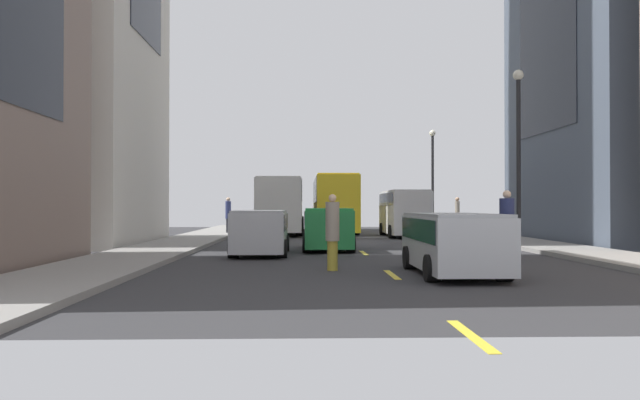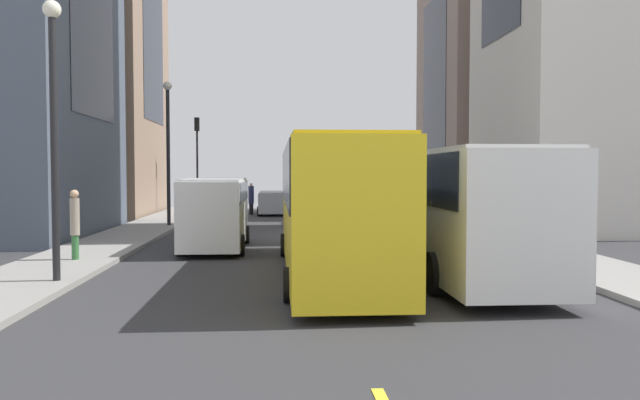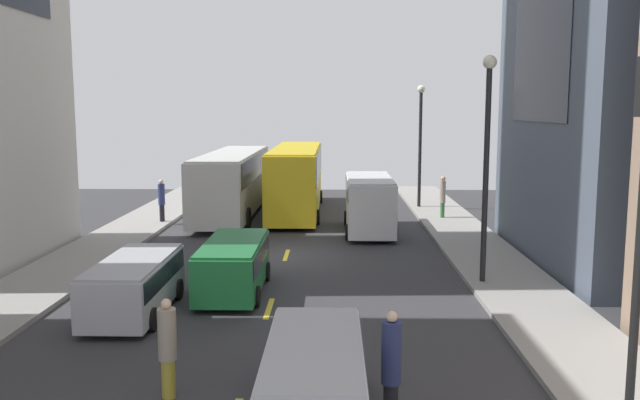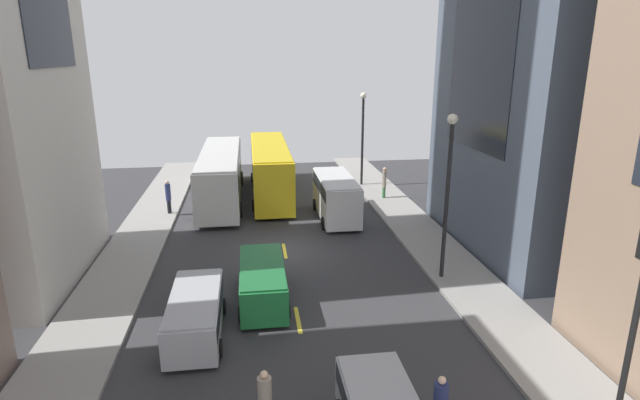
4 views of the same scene
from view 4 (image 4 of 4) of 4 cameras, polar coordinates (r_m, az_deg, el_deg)
ground_plane at (r=26.03m, az=-4.00°, el=-5.73°), size 42.20×42.20×0.00m
sidewalk_west at (r=26.66m, az=-20.71°, el=-6.08°), size 2.92×44.00×0.15m
sidewalk_east at (r=27.54m, az=12.11°, el=-4.64°), size 2.92×44.00×0.15m
lane_stripe_2 at (r=19.74m, az=-2.49°, el=-13.31°), size 0.16×2.00×0.01m
lane_stripe_3 at (r=26.03m, az=-4.00°, el=-5.72°), size 0.16×2.00×0.01m
lane_stripe_4 at (r=32.62m, az=-4.89°, el=-1.13°), size 0.16×2.00×0.01m
lane_stripe_5 at (r=39.34m, az=-5.48°, el=1.91°), size 0.16×2.00×0.01m
lane_stripe_6 at (r=46.15m, az=-5.89°, el=4.06°), size 0.16×2.00×0.01m
building_east_1 at (r=27.68m, az=25.81°, el=18.62°), size 7.98×11.76×23.20m
city_bus_white at (r=34.91m, az=-11.10°, el=3.20°), size 2.80×12.89×3.35m
streetcar_yellow at (r=35.61m, az=-5.64°, el=3.88°), size 2.70×12.09×3.59m
delivery_van_white at (r=30.51m, az=1.81°, el=0.65°), size 2.25×5.94×2.58m
car_silver_1 at (r=18.87m, az=-13.84°, el=-12.13°), size 1.93×4.68×1.56m
car_green_2 at (r=20.70m, az=-6.48°, el=-8.94°), size 1.94×4.75×1.63m
pedestrian_crossing_near at (r=34.68m, az=7.24°, el=2.11°), size 0.29×0.29×2.13m
pedestrian_waiting_curb at (r=32.46m, az=-16.70°, el=0.47°), size 0.33×0.33×2.09m
traffic_light_near_corner at (r=13.04m, az=32.22°, el=-10.07°), size 0.32×0.44×6.34m
streetlamp_near at (r=37.54m, az=4.82°, el=7.98°), size 0.44×0.44×6.81m
streetlamp_far at (r=22.04m, az=14.22°, el=2.14°), size 0.44×0.44×7.20m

